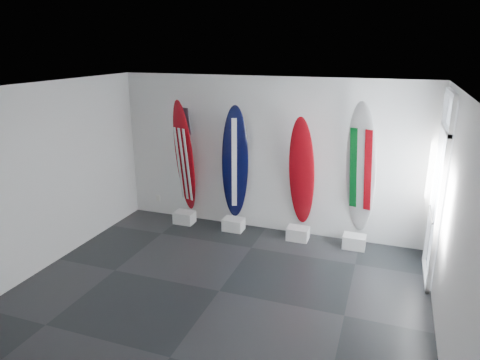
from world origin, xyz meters
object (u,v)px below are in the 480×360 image
at_px(surfboard_usa, 184,157).
at_px(surfboard_navy, 235,163).
at_px(surfboard_swiss, 302,173).
at_px(surfboard_italy, 361,170).

bearing_deg(surfboard_usa, surfboard_navy, 21.59).
bearing_deg(surfboard_usa, surfboard_swiss, 21.59).
relative_size(surfboard_navy, surfboard_swiss, 1.05).
bearing_deg(surfboard_italy, surfboard_swiss, -161.67).
height_order(surfboard_usa, surfboard_italy, surfboard_italy).
xyz_separation_m(surfboard_usa, surfboard_navy, (1.09, 0.00, -0.03)).
distance_m(surfboard_navy, surfboard_italy, 2.35).
xyz_separation_m(surfboard_usa, surfboard_italy, (3.43, 0.00, 0.06)).
height_order(surfboard_navy, surfboard_italy, surfboard_italy).
bearing_deg(surfboard_swiss, surfboard_italy, 6.05).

